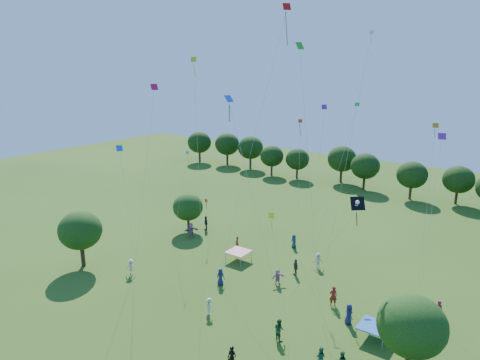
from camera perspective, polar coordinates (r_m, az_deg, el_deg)
name	(u,v)px	position (r m, az deg, el deg)	size (l,w,h in m)	color
near_tree_west	(80,230)	(47.35, -20.53, -6.31)	(4.44, 4.44, 6.00)	#422B19
near_tree_north	(188,207)	(54.51, -6.96, -3.60)	(3.82, 3.82, 4.90)	#422B19
near_tree_east	(412,326)	(31.85, 21.94, -17.58)	(4.55, 4.55, 5.83)	#422B19
treeline	(377,167)	(75.06, 17.85, 1.62)	(88.01, 8.77, 6.77)	#422B19
tent_red_stripe	(238,252)	(46.67, -0.21, -9.54)	(2.20, 2.20, 1.10)	red
tent_blue	(374,326)	(36.13, 17.46, -18.12)	(2.20, 2.20, 1.10)	#1B52B3
man_in_black	(232,358)	(31.85, -1.09, -22.68)	(0.67, 0.43, 1.79)	black
crowd_person_0	(349,314)	(37.42, 14.30, -16.92)	(0.87, 0.47, 1.75)	#1A1C4D
crowd_person_1	(237,243)	(49.40, -0.40, -8.42)	(0.60, 0.38, 1.60)	maroon
crowd_person_2	(279,329)	(34.74, 5.22, -19.21)	(0.87, 0.47, 1.76)	#204C27
crowd_person_3	(318,261)	(45.93, 10.36, -10.52)	(1.07, 0.48, 1.63)	#B6A492
crowd_person_4	(295,267)	(44.12, 7.40, -11.45)	(1.00, 0.45, 1.71)	#3F3932
crowd_person_5	(278,277)	(42.23, 5.06, -12.76)	(1.45, 0.52, 1.55)	#AE658E
crowd_person_6	(294,241)	(50.33, 7.20, -8.09)	(0.78, 0.42, 1.59)	navy
crowd_person_7	(333,296)	(39.51, 12.31, -14.87)	(0.70, 0.45, 1.87)	maroon
crowd_person_8	(320,357)	(32.62, 10.68, -22.19)	(0.77, 0.42, 1.56)	#255839
crowd_person_9	(209,306)	(37.64, -4.12, -16.46)	(1.00, 0.45, 1.53)	beige
crowd_person_10	(206,223)	(55.23, -4.57, -5.75)	(1.10, 0.50, 1.87)	#3D3331
crowd_person_11	(191,231)	(52.91, -6.53, -6.71)	(1.79, 0.64, 1.92)	#AB6387
crowd_person_12	(221,277)	(42.04, -2.62, -12.76)	(0.83, 0.45, 1.67)	#1A204E
crowd_person_13	(438,310)	(40.38, 24.91, -15.43)	(0.65, 0.42, 1.73)	maroon
crowd_person_15	(131,267)	(45.20, -14.32, -11.19)	(1.07, 0.48, 1.64)	beige
pirate_kite	(356,206)	(33.56, 15.21, -3.30)	(5.48, 1.59, 9.47)	black
red_high_kite	(275,59)	(41.75, 4.64, 15.79)	(2.74, 7.72, 24.76)	red
small_kite_0	(300,154)	(44.80, 7.95, 3.49)	(0.47, 0.68, 13.87)	#F2380E
small_kite_1	(432,163)	(40.88, 24.18, 2.09)	(1.27, 4.42, 14.25)	orange
small_kite_2	(196,122)	(37.91, -5.83, 7.64)	(0.76, 1.32, 19.82)	#B3C311
small_kite_3	(305,109)	(33.91, 8.60, 9.31)	(3.17, 0.82, 20.83)	#209A1C
small_kite_4	(123,175)	(39.22, -15.34, 0.66)	(2.94, 3.26, 12.54)	blue
small_kite_5	(321,139)	(46.59, 10.81, 5.40)	(0.61, 2.21, 15.16)	#881999
small_kite_6	(353,129)	(35.95, 14.80, 6.58)	(1.13, 5.31, 21.82)	silver
small_kite_7	(184,176)	(47.45, -7.48, 0.60)	(3.24, 0.74, 10.27)	#0AA486
small_kite_8	(150,131)	(39.23, -11.96, 6.44)	(4.39, 0.69, 17.61)	#EA0D49
small_kite_9	(207,205)	(50.41, -4.46, -3.39)	(1.47, 2.40, 4.15)	#E6440C
small_kite_10	(273,234)	(33.89, 4.49, -7.13)	(2.44, 1.31, 7.92)	yellow
small_kite_11	(345,146)	(46.30, 13.87, 4.48)	(2.62, 3.29, 15.45)	green
small_kite_12	(240,147)	(30.82, 0.04, 4.43)	(4.41, 1.67, 17.06)	blue
small_kite_13	(439,160)	(43.10, 24.97, 2.38)	(1.32, 6.52, 13.10)	purple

